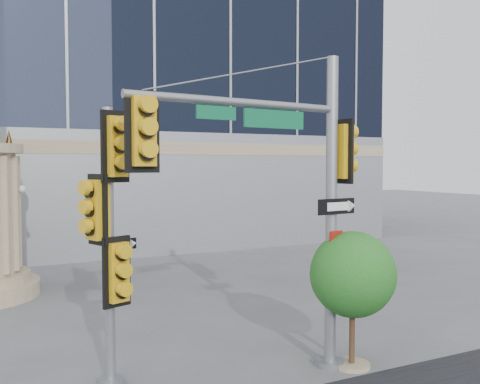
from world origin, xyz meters
name	(u,v)px	position (x,y,z in m)	size (l,w,h in m)	color
ground	(258,355)	(0.00, 0.00, 0.00)	(120.00, 120.00, 0.00)	#545456
main_signal_pole	(288,177)	(-0.11, -1.43, 4.17)	(5.22, 1.09, 6.73)	slate
secondary_signal_pole	(110,224)	(-3.45, -0.26, 3.26)	(1.04, 0.75, 5.55)	slate
street_tree	(354,278)	(1.54, -1.51, 1.96)	(1.91, 1.87, 2.98)	gray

